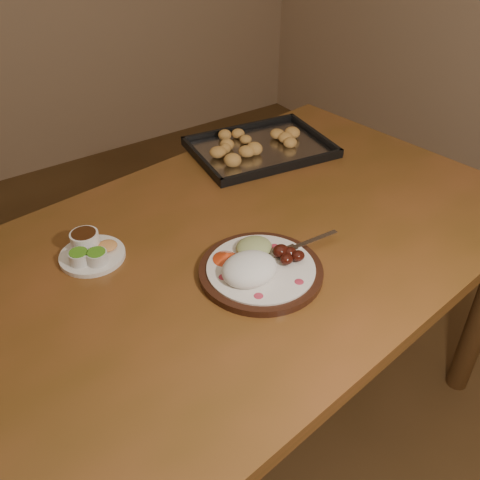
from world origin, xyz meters
TOP-DOWN VIEW (x-y plane):
  - ground at (0.00, 0.00)m, footprint 4.00×4.00m
  - dining_table at (0.26, -0.05)m, footprint 1.61×1.09m
  - dinner_plate at (0.22, -0.18)m, footprint 0.36×0.27m
  - condiment_saucer at (-0.06, 0.09)m, footprint 0.15×0.15m
  - baking_tray at (0.57, 0.29)m, footprint 0.45×0.36m

SIDE VIEW (x-z plane):
  - ground at x=0.00m, z-range 0.00..0.00m
  - dining_table at x=0.26m, z-range 0.28..1.03m
  - baking_tray at x=0.57m, z-range 0.74..0.79m
  - condiment_saucer at x=-0.06m, z-range 0.74..0.79m
  - dinner_plate at x=0.22m, z-range 0.74..0.80m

